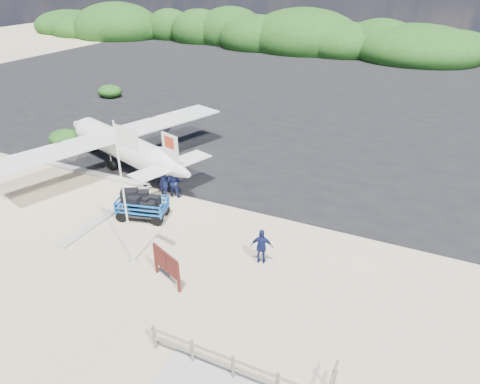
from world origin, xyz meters
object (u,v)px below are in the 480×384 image
object	(u,v)px
crew_b	(174,181)
crew_c	(262,247)
crew_a	(163,180)
flagpole	(133,262)
baggage_cart	(144,218)
signboard	(168,282)

from	to	relation	value
crew_b	crew_c	xyz separation A→B (m)	(6.97, -3.74, -0.09)
crew_a	crew_c	distance (m)	8.38
flagpole	crew_a	distance (m)	6.49
crew_c	crew_b	bearing A→B (deg)	-43.33
baggage_cart	flagpole	xyz separation A→B (m)	(1.87, -3.32, 0.00)
flagpole	crew_c	distance (m)	5.82
crew_a	baggage_cart	bearing A→B (deg)	106.28
flagpole	crew_c	xyz separation A→B (m)	(5.23, 2.41, 0.86)
crew_a	crew_b	bearing A→B (deg)	-158.27
flagpole	crew_a	bearing A→B (deg)	111.41
baggage_cart	crew_c	size ratio (longest dim) A/B	1.59
baggage_cart	crew_a	xyz separation A→B (m)	(-0.48, 2.66, 0.94)
baggage_cart	flagpole	size ratio (longest dim) A/B	0.41
crew_b	baggage_cart	bearing A→B (deg)	81.42
flagpole	crew_c	bearing A→B (deg)	24.76
crew_b	crew_c	bearing A→B (deg)	145.74
flagpole	crew_b	xyz separation A→B (m)	(-1.74, 6.15, 0.95)
signboard	crew_b	size ratio (longest dim) A/B	1.01
signboard	crew_b	world-z (taller)	crew_b
crew_b	signboard	bearing A→B (deg)	114.47
crew_a	crew_c	xyz separation A→B (m)	(7.58, -3.57, -0.08)
flagpole	crew_b	distance (m)	6.46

